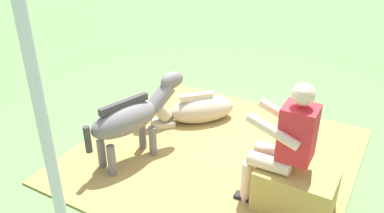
% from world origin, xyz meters
% --- Properties ---
extents(ground_plane, '(24.00, 24.00, 0.00)m').
position_xyz_m(ground_plane, '(0.00, 0.00, 0.00)').
color(ground_plane, '#608C4C').
extents(hay_patch, '(3.06, 2.97, 0.02)m').
position_xyz_m(hay_patch, '(-0.21, -0.01, 0.01)').
color(hay_patch, '#AD8C47').
rests_on(hay_patch, ground).
extents(hay_bale, '(0.72, 0.49, 0.46)m').
position_xyz_m(hay_bale, '(-1.28, 0.43, 0.23)').
color(hay_bale, tan).
rests_on(hay_bale, ground).
extents(person_seated, '(0.67, 0.42, 1.34)m').
position_xyz_m(person_seated, '(-1.11, 0.43, 0.73)').
color(person_seated, beige).
rests_on(person_seated, ground).
extents(pony_standing, '(0.59, 1.31, 0.92)m').
position_xyz_m(pony_standing, '(0.57, 0.50, 0.55)').
color(pony_standing, slate).
rests_on(pony_standing, ground).
extents(pony_lying, '(1.12, 1.16, 0.42)m').
position_xyz_m(pony_lying, '(0.38, -0.59, 0.19)').
color(pony_lying, tan).
rests_on(pony_lying, ground).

